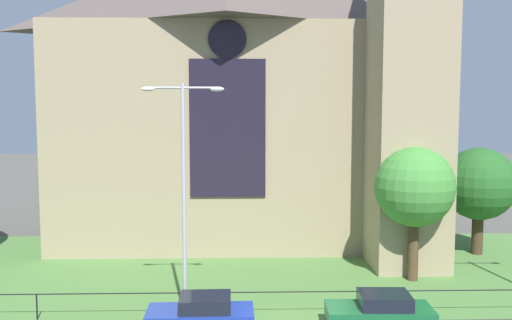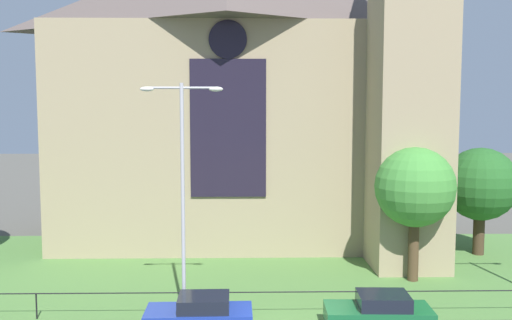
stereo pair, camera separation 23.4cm
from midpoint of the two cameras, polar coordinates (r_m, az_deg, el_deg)
name	(u,v)px [view 1 (the left image)]	position (r m, az deg, el deg)	size (l,w,h in m)	color
ground	(273,267)	(31.69, 1.57, -10.93)	(160.00, 160.00, 0.00)	#56544C
grass_verge	(276,278)	(29.77, 1.79, -11.99)	(120.00, 20.00, 0.01)	#517F3D
church_building	(241,87)	(37.75, -1.75, 7.44)	(23.20, 16.20, 26.00)	tan
iron_railing	(223,295)	(24.21, -3.66, -13.69)	(31.33, 0.07, 1.13)	black
tree_right_far	(479,184)	(36.19, 21.73, -2.34)	(4.39, 4.39, 6.52)	#423021
tree_right_near	(415,188)	(29.45, 15.74, -2.75)	(4.08, 4.08, 6.91)	#4C3823
streetlamp_near	(184,175)	(23.07, -7.72, -1.50)	(3.37, 0.26, 9.89)	#B2B2B7
parked_car_blue	(202,315)	(22.85, -5.91, -15.50)	(4.23, 2.08, 1.51)	#1E3899
parked_car_green	(380,312)	(23.51, 12.35, -14.98)	(4.27, 2.16, 1.51)	#196033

